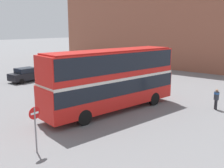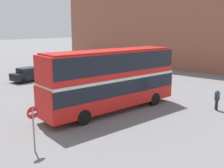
{
  "view_description": "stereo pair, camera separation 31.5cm",
  "coord_description": "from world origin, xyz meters",
  "px_view_note": "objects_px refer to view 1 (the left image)",
  "views": [
    {
      "loc": [
        -13.62,
        -12.94,
        6.14
      ],
      "look_at": [
        1.1,
        -0.96,
        2.07
      ],
      "focal_mm": 42.0,
      "sensor_mm": 36.0,
      "label": 1
    },
    {
      "loc": [
        -13.42,
        -13.18,
        6.14
      ],
      "look_at": [
        1.1,
        -0.96,
        2.07
      ],
      "focal_mm": 42.0,
      "sensor_mm": 36.0,
      "label": 2
    }
  ],
  "objects_px": {
    "parked_car_kerb_far": "(27,75)",
    "no_entry_sign": "(35,122)",
    "pedestrian_foreground": "(216,97)",
    "double_decker_bus": "(112,76)"
  },
  "relations": [
    {
      "from": "parked_car_kerb_far",
      "to": "no_entry_sign",
      "type": "bearing_deg",
      "value": -121.4
    },
    {
      "from": "pedestrian_foreground",
      "to": "parked_car_kerb_far",
      "type": "distance_m",
      "value": 20.94
    },
    {
      "from": "pedestrian_foreground",
      "to": "no_entry_sign",
      "type": "xyz_separation_m",
      "value": [
        -12.89,
        4.64,
        0.61
      ]
    },
    {
      "from": "double_decker_bus",
      "to": "pedestrian_foreground",
      "type": "relative_size",
      "value": 7.0
    },
    {
      "from": "no_entry_sign",
      "to": "pedestrian_foreground",
      "type": "bearing_deg",
      "value": -19.78
    },
    {
      "from": "pedestrian_foreground",
      "to": "no_entry_sign",
      "type": "distance_m",
      "value": 13.72
    },
    {
      "from": "pedestrian_foreground",
      "to": "parked_car_kerb_far",
      "type": "height_order",
      "value": "pedestrian_foreground"
    },
    {
      "from": "double_decker_bus",
      "to": "pedestrian_foreground",
      "type": "xyz_separation_m",
      "value": [
        5.23,
        -5.99,
        -1.64
      ]
    },
    {
      "from": "parked_car_kerb_far",
      "to": "no_entry_sign",
      "type": "distance_m",
      "value": 18.97
    },
    {
      "from": "double_decker_bus",
      "to": "parked_car_kerb_far",
      "type": "relative_size",
      "value": 2.77
    }
  ]
}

